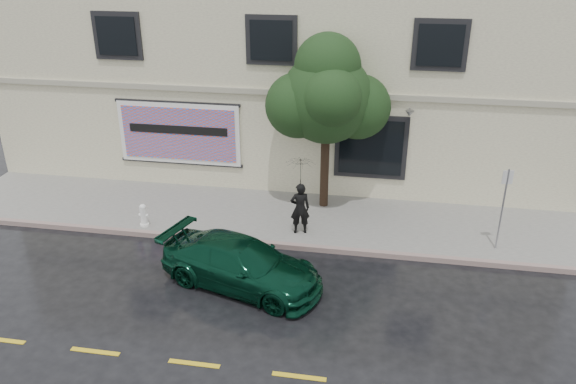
% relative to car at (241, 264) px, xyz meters
% --- Properties ---
extents(ground, '(90.00, 90.00, 0.00)m').
position_rel_car_xyz_m(ground, '(-0.27, 0.50, -0.61)').
color(ground, black).
rests_on(ground, ground).
extents(sidewalk, '(20.00, 3.50, 0.15)m').
position_rel_car_xyz_m(sidewalk, '(-0.27, 3.75, -0.54)').
color(sidewalk, gray).
rests_on(sidewalk, ground).
extents(curb, '(20.00, 0.18, 0.16)m').
position_rel_car_xyz_m(curb, '(-0.27, 2.00, -0.54)').
color(curb, gray).
rests_on(curb, ground).
extents(road_marking, '(19.00, 0.12, 0.01)m').
position_rel_car_xyz_m(road_marking, '(-0.27, -3.00, -0.61)').
color(road_marking, gold).
rests_on(road_marking, ground).
extents(building, '(20.00, 8.12, 7.00)m').
position_rel_car_xyz_m(building, '(-0.27, 9.50, 2.89)').
color(building, beige).
rests_on(building, ground).
extents(billboard, '(4.30, 0.16, 2.20)m').
position_rel_car_xyz_m(billboard, '(-3.47, 5.42, 1.44)').
color(billboard, white).
rests_on(billboard, ground).
extents(car, '(4.56, 3.01, 1.22)m').
position_rel_car_xyz_m(car, '(0.00, 0.00, 0.00)').
color(car, '#072F1F').
rests_on(car, ground).
extents(pedestrian, '(0.65, 0.51, 1.56)m').
position_rel_car_xyz_m(pedestrian, '(1.06, 2.74, 0.32)').
color(pedestrian, black).
rests_on(pedestrian, sidewalk).
extents(umbrella, '(1.05, 1.05, 0.65)m').
position_rel_car_xyz_m(umbrella, '(1.06, 2.74, 1.42)').
color(umbrella, black).
rests_on(umbrella, pedestrian).
extents(street_tree, '(2.74, 2.74, 4.91)m').
position_rel_car_xyz_m(street_tree, '(1.54, 4.70, 3.06)').
color(street_tree, '#312215').
rests_on(street_tree, sidewalk).
extents(fire_hydrant, '(0.29, 0.27, 0.71)m').
position_rel_car_xyz_m(fire_hydrant, '(-3.60, 2.36, -0.12)').
color(fire_hydrant, white).
rests_on(fire_hydrant, sidewalk).
extents(sign_pole, '(0.29, 0.08, 2.37)m').
position_rel_car_xyz_m(sign_pole, '(6.58, 2.75, 0.98)').
color(sign_pole, '#9B9DA4').
rests_on(sign_pole, sidewalk).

